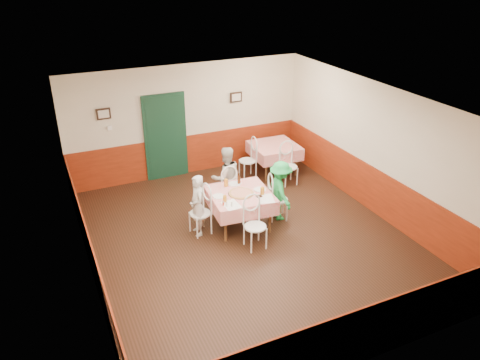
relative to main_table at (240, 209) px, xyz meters
name	(u,v)px	position (x,y,z in m)	size (l,w,h in m)	color
floor	(248,238)	(-0.07, -0.53, -0.38)	(7.00, 7.00, 0.00)	black
ceiling	(249,102)	(-0.07, -0.53, 2.42)	(7.00, 7.00, 0.00)	white
back_wall	(188,120)	(-0.07, 2.97, 1.02)	(6.00, 0.10, 2.80)	beige
front_wall	(368,283)	(-0.07, -4.03, 1.02)	(6.00, 0.10, 2.80)	beige
left_wall	(82,208)	(-3.07, -0.53, 1.02)	(0.10, 7.00, 2.80)	beige
right_wall	(377,150)	(2.93, -0.53, 1.02)	(0.10, 7.00, 2.80)	beige
wainscot_back	(189,154)	(-0.07, 2.96, 0.12)	(6.00, 0.03, 1.00)	maroon
wainscot_front	(359,337)	(-0.07, -4.01, 0.12)	(6.00, 0.03, 1.00)	maroon
wainscot_left	(91,254)	(-3.06, -0.53, 0.12)	(0.03, 7.00, 1.00)	maroon
wainscot_right	(371,188)	(2.91, -0.53, 0.12)	(0.03, 7.00, 1.00)	maroon
door	(166,138)	(-0.67, 2.92, 0.68)	(0.96, 0.06, 2.10)	black
picture_left	(104,114)	(-2.07, 2.92, 1.48)	(0.32, 0.03, 0.26)	black
picture_right	(236,97)	(1.23, 2.92, 1.48)	(0.32, 0.03, 0.26)	black
thermostat	(110,128)	(-1.97, 2.92, 1.12)	(0.10, 0.03, 0.10)	white
main_table	(240,209)	(0.00, 0.00, 0.00)	(1.22, 1.22, 0.77)	red
second_table	(274,159)	(1.90, 2.05, 0.00)	(1.12, 1.12, 0.77)	red
chair_left	(200,213)	(-0.85, 0.07, 0.08)	(0.42, 0.42, 0.90)	white
chair_right	(278,200)	(0.85, -0.07, 0.08)	(0.42, 0.42, 0.90)	white
chair_far	(227,189)	(0.07, 0.85, 0.08)	(0.42, 0.42, 0.90)	white
chair_near	(255,227)	(-0.07, -0.85, 0.08)	(0.42, 0.42, 0.90)	white
chair_second_a	(248,161)	(1.15, 2.05, 0.08)	(0.42, 0.42, 0.90)	white
chair_second_b	(289,167)	(1.90, 1.30, 0.08)	(0.42, 0.42, 0.90)	white
pizza	(241,193)	(0.00, -0.04, 0.40)	(0.50, 0.50, 0.03)	#B74723
plate_left	(219,196)	(-0.45, 0.03, 0.39)	(0.25, 0.25, 0.01)	white
plate_right	(260,189)	(0.43, -0.05, 0.39)	(0.25, 0.25, 0.01)	white
plate_far	(234,184)	(0.06, 0.41, 0.39)	(0.25, 0.25, 0.01)	white
glass_a	(225,199)	(-0.43, -0.22, 0.45)	(0.07, 0.07, 0.13)	#BF7219
glass_b	(262,191)	(0.38, -0.24, 0.46)	(0.08, 0.08, 0.15)	#BF7219
glass_c	(226,183)	(-0.13, 0.40, 0.46)	(0.08, 0.08, 0.15)	#BF7219
beer_bottle	(239,179)	(0.15, 0.38, 0.50)	(0.06, 0.06, 0.23)	#381C0A
shaker_a	(227,204)	(-0.47, -0.40, 0.43)	(0.04, 0.04, 0.09)	silver
shaker_b	(232,204)	(-0.38, -0.45, 0.43)	(0.04, 0.04, 0.09)	silver
shaker_c	(223,203)	(-0.51, -0.34, 0.43)	(0.04, 0.04, 0.09)	#B23319
menu_left	(231,205)	(-0.36, -0.39, 0.39)	(0.30, 0.40, 0.00)	white
menu_right	(266,199)	(0.36, -0.44, 0.39)	(0.30, 0.40, 0.00)	white
wallet	(259,196)	(0.28, -0.31, 0.40)	(0.11, 0.09, 0.02)	black
diner_left	(197,206)	(-0.90, 0.07, 0.26)	(0.47, 0.31, 1.28)	gray
diner_far	(226,177)	(0.07, 0.90, 0.33)	(0.68, 0.53, 1.41)	gray
diner_right	(280,191)	(0.90, -0.07, 0.28)	(0.84, 0.48, 1.30)	gray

